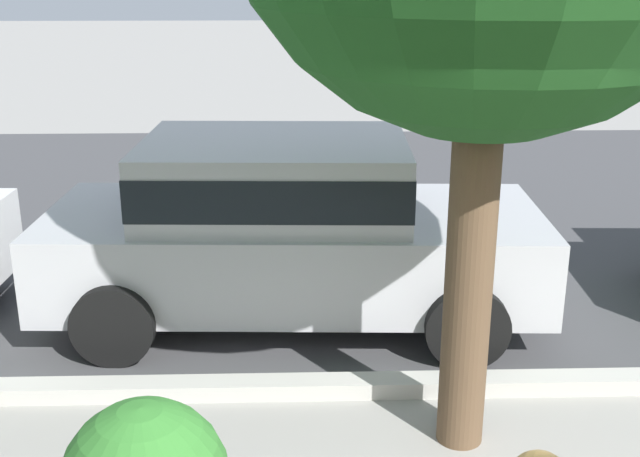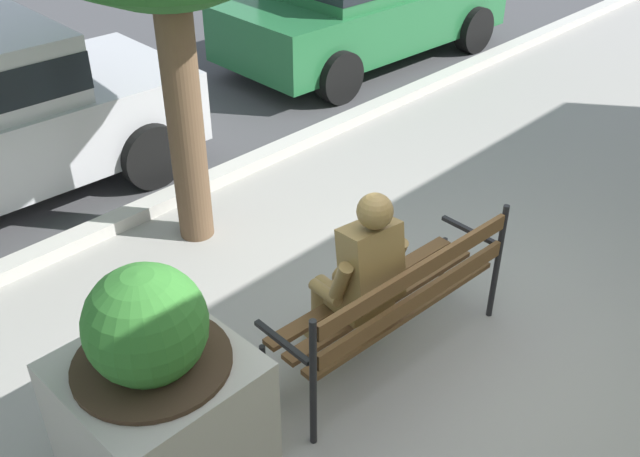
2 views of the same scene
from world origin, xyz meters
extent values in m
plane|color=gray|center=(0.00, 0.00, 0.00)|extent=(80.00, 80.00, 0.00)
cube|color=#B2AFA8|center=(0.00, 2.90, 0.06)|extent=(60.00, 0.20, 0.12)
cube|color=brown|center=(-0.15, 0.02, 0.45)|extent=(1.70, 0.20, 0.04)
cube|color=brown|center=(-0.14, 0.20, 0.45)|extent=(1.70, 0.20, 0.04)
cube|color=brown|center=(-0.13, 0.38, 0.45)|extent=(1.70, 0.20, 0.04)
cube|color=brown|center=(-0.15, -0.07, 0.62)|extent=(1.70, 0.13, 0.11)
cube|color=brown|center=(-0.15, -0.07, 0.84)|extent=(1.70, 0.13, 0.11)
cylinder|color=black|center=(-1.01, 0.44, 0.23)|extent=(0.04, 0.04, 0.45)
cylinder|color=black|center=(-1.03, -0.03, 0.47)|extent=(0.04, 0.04, 0.95)
cube|color=black|center=(-1.02, 0.24, 0.62)|extent=(0.06, 0.48, 0.03)
cylinder|color=black|center=(0.75, 0.35, 0.23)|extent=(0.04, 0.04, 0.45)
cylinder|color=black|center=(0.73, -0.12, 0.47)|extent=(0.04, 0.04, 0.95)
cube|color=black|center=(0.74, 0.15, 0.62)|extent=(0.06, 0.48, 0.03)
cube|color=olive|center=(-0.32, 0.26, 0.56)|extent=(0.39, 0.37, 0.16)
cube|color=olive|center=(-0.34, 0.16, 0.88)|extent=(0.40, 0.34, 0.55)
sphere|color=olive|center=(-0.34, 0.15, 1.26)|extent=(0.22, 0.22, 0.22)
cylinder|color=olive|center=(-0.55, 0.21, 0.83)|extent=(0.12, 0.19, 0.29)
cylinder|color=olive|center=(-0.54, 0.35, 0.66)|extent=(0.12, 0.28, 0.10)
cylinder|color=olive|center=(-0.12, 0.14, 0.83)|extent=(0.12, 0.19, 0.29)
cylinder|color=olive|center=(-0.09, 0.28, 0.66)|extent=(0.12, 0.28, 0.10)
cylinder|color=olive|center=(-0.39, 0.41, 0.52)|extent=(0.19, 0.38, 0.14)
cylinder|color=olive|center=(-0.36, 0.59, 0.25)|extent=(0.11, 0.11, 0.50)
cube|color=olive|center=(-0.35, 0.65, 0.04)|extent=(0.15, 0.25, 0.07)
cylinder|color=olive|center=(-0.21, 0.38, 0.52)|extent=(0.19, 0.38, 0.14)
cylinder|color=olive|center=(-0.19, 0.56, 0.25)|extent=(0.11, 0.11, 0.50)
cube|color=olive|center=(-0.18, 0.62, 0.04)|extent=(0.15, 0.25, 0.07)
cube|color=olive|center=(-0.04, 0.64, 0.08)|extent=(0.30, 0.22, 0.16)
cube|color=#A8A399|center=(-1.73, 0.47, 0.39)|extent=(0.94, 0.94, 0.78)
cylinder|color=#38281C|center=(-1.73, 0.47, 0.80)|extent=(0.85, 0.85, 0.03)
sphere|color=#2D6B28|center=(-1.73, 0.47, 1.06)|extent=(0.65, 0.65, 0.65)
cylinder|color=brown|center=(-0.12, 2.32, 1.21)|extent=(0.29, 0.29, 2.41)
cylinder|color=black|center=(0.19, 5.01, 0.32)|extent=(0.65, 0.25, 0.64)
cylinder|color=black|center=(0.12, 3.32, 0.32)|extent=(0.65, 0.25, 0.64)
cube|color=#236638|center=(4.23, 4.22, 0.61)|extent=(4.17, 1.87, 0.70)
cylinder|color=black|center=(5.60, 5.01, 0.32)|extent=(0.65, 0.25, 0.64)
cylinder|color=black|center=(5.53, 3.32, 0.32)|extent=(0.65, 0.25, 0.64)
cylinder|color=black|center=(2.94, 5.13, 0.32)|extent=(0.65, 0.25, 0.64)
cylinder|color=black|center=(2.87, 3.43, 0.32)|extent=(0.65, 0.25, 0.64)
camera|label=1|loc=(-1.15, -2.10, 2.93)|focal=44.78mm
camera|label=2|loc=(-3.09, -2.10, 3.44)|focal=40.05mm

